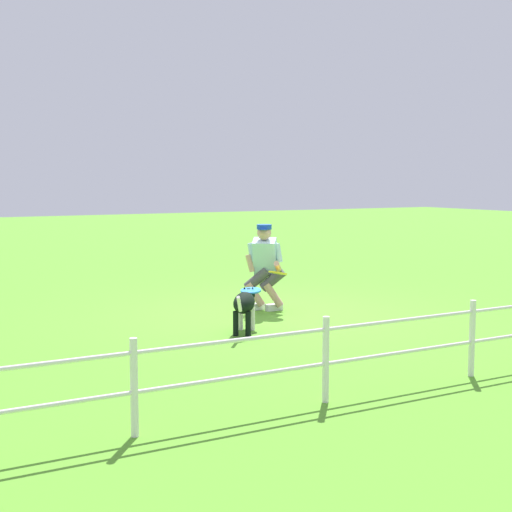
{
  "coord_description": "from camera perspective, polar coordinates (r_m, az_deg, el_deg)",
  "views": [
    {
      "loc": [
        5.29,
        8.88,
        1.96
      ],
      "look_at": [
        0.48,
        0.19,
        0.9
      ],
      "focal_mm": 50.55,
      "sensor_mm": 36.0,
      "label": 1
    }
  ],
  "objects": [
    {
      "name": "frisbee_flying",
      "position": [
        9.52,
        -0.41,
        -2.75
      ],
      "size": [
        0.39,
        0.39,
        0.06
      ],
      "primitive_type": "cylinder",
      "rotation": [
        0.0,
        -0.13,
        3.93
      ],
      "color": "#2A86E1"
    },
    {
      "name": "dog",
      "position": [
        9.26,
        -0.9,
        -3.79
      ],
      "size": [
        0.67,
        0.86,
        0.56
      ],
      "rotation": [
        0.0,
        0.0,
        4.07
      ],
      "color": "black",
      "rests_on": "ground_plane"
    },
    {
      "name": "person",
      "position": [
        10.75,
        0.7,
        -0.65
      ],
      "size": [
        0.6,
        0.71,
        1.29
      ],
      "rotation": [
        0.0,
        0.0,
        0.89
      ],
      "color": "silver",
      "rests_on": "ground_plane"
    },
    {
      "name": "frisbee_held",
      "position": [
        10.43,
        1.74,
        -1.35
      ],
      "size": [
        0.34,
        0.34,
        0.09
      ],
      "primitive_type": "cylinder",
      "rotation": [
        0.01,
        -0.23,
        0.3
      ],
      "color": "yellow",
      "rests_on": "person"
    },
    {
      "name": "fence",
      "position": [
        7.52,
        16.74,
        -5.74
      ],
      "size": [
        17.67,
        0.06,
        0.77
      ],
      "color": "white",
      "rests_on": "ground_plane"
    },
    {
      "name": "ground_plane",
      "position": [
        10.52,
        1.81,
        -4.64
      ],
      "size": [
        60.0,
        60.0,
        0.0
      ],
      "primitive_type": "plane",
      "color": "#5A9F2D"
    }
  ]
}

